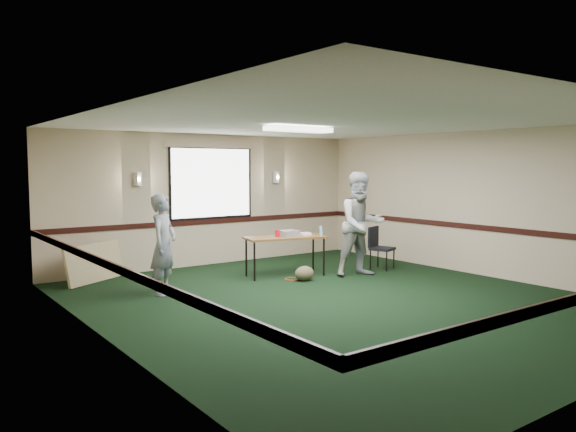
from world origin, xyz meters
TOP-DOWN VIEW (x-y plane):
  - ground at (0.00, 0.00)m, footprint 8.00×8.00m
  - room_shell at (0.00, 2.12)m, footprint 8.00×8.02m
  - folding_table at (0.48, 2.04)m, footprint 1.59×0.94m
  - projector at (0.53, 2.01)m, footprint 0.35×0.30m
  - game_console at (0.90, 1.97)m, footprint 0.20×0.17m
  - red_cup at (0.34, 2.10)m, footprint 0.08×0.08m
  - water_bottle at (1.07, 1.71)m, footprint 0.06×0.06m
  - duffel_bag at (0.49, 1.48)m, footprint 0.42×0.34m
  - cable_coil at (0.40, 1.70)m, footprint 0.34×0.34m
  - folded_table at (-2.56, 3.60)m, footprint 1.24×0.84m
  - conference_chair at (2.42, 1.54)m, footprint 0.53×0.54m
  - person_left at (-1.96, 1.97)m, footprint 0.69×0.67m
  - person_right at (1.63, 1.23)m, footprint 1.09×0.94m

SIDE VIEW (x-z plane):
  - ground at x=0.00m, z-range 0.00..0.00m
  - cable_coil at x=0.40m, z-range 0.00..0.01m
  - duffel_bag at x=0.49m, z-range 0.00..0.26m
  - folded_table at x=-2.56m, z-range 0.00..0.68m
  - conference_chair at x=2.42m, z-range 0.07..0.91m
  - folding_table at x=0.48m, z-range 0.32..1.06m
  - game_console at x=0.90m, z-range 0.74..0.79m
  - projector at x=0.53m, z-range 0.74..0.85m
  - person_left at x=-1.96m, z-range 0.00..1.60m
  - red_cup at x=0.34m, z-range 0.74..0.87m
  - water_bottle at x=1.07m, z-range 0.74..0.93m
  - person_right at x=1.63m, z-range 0.00..1.94m
  - room_shell at x=0.00m, z-range -2.42..5.58m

